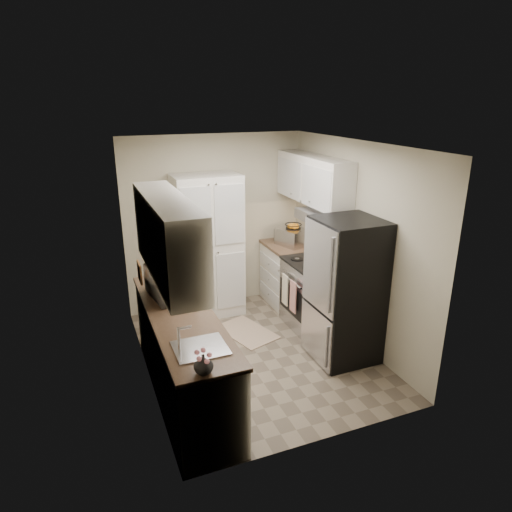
{
  "coord_description": "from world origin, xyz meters",
  "views": [
    {
      "loc": [
        -1.82,
        -4.52,
        2.98
      ],
      "look_at": [
        0.05,
        0.15,
        1.21
      ],
      "focal_mm": 32.0,
      "sensor_mm": 36.0,
      "label": 1
    }
  ],
  "objects": [
    {
      "name": "ground",
      "position": [
        0.0,
        0.0,
        0.0
      ],
      "size": [
        3.2,
        3.2,
        0.0
      ],
      "primitive_type": "plane",
      "color": "#7A6B56",
      "rests_on": "ground"
    },
    {
      "name": "room_shell",
      "position": [
        -0.02,
        -0.01,
        1.63
      ],
      "size": [
        2.64,
        3.24,
        2.52
      ],
      "color": "#B1A98F",
      "rests_on": "ground"
    },
    {
      "name": "pantry_cabinet",
      "position": [
        -0.2,
        1.32,
        1.0
      ],
      "size": [
        0.9,
        0.55,
        2.0
      ],
      "primitive_type": "cube",
      "color": "silver",
      "rests_on": "ground"
    },
    {
      "name": "base_cabinet_left",
      "position": [
        -0.99,
        -0.43,
        0.44
      ],
      "size": [
        0.6,
        2.3,
        0.88
      ],
      "primitive_type": "cube",
      "color": "silver",
      "rests_on": "ground"
    },
    {
      "name": "countertop_left",
      "position": [
        -0.99,
        -0.43,
        0.9
      ],
      "size": [
        0.63,
        2.33,
        0.04
      ],
      "primitive_type": "cube",
      "color": "brown",
      "rests_on": "base_cabinet_left"
    },
    {
      "name": "base_cabinet_right",
      "position": [
        0.99,
        1.19,
        0.44
      ],
      "size": [
        0.6,
        0.8,
        0.88
      ],
      "primitive_type": "cube",
      "color": "silver",
      "rests_on": "ground"
    },
    {
      "name": "countertop_right",
      "position": [
        0.99,
        1.19,
        0.9
      ],
      "size": [
        0.63,
        0.83,
        0.04
      ],
      "primitive_type": "cube",
      "color": "brown",
      "rests_on": "base_cabinet_right"
    },
    {
      "name": "electric_range",
      "position": [
        0.97,
        0.39,
        0.48
      ],
      "size": [
        0.71,
        0.78,
        1.13
      ],
      "color": "#B7B7BC",
      "rests_on": "ground"
    },
    {
      "name": "refrigerator",
      "position": [
        0.94,
        -0.41,
        0.85
      ],
      "size": [
        0.7,
        0.72,
        1.7
      ],
      "primitive_type": "cube",
      "color": "#B7B7BC",
      "rests_on": "ground"
    },
    {
      "name": "microwave",
      "position": [
        -1.0,
        0.03,
        1.08
      ],
      "size": [
        0.47,
        0.63,
        0.32
      ],
      "primitive_type": "imported",
      "rotation": [
        0.0,
        0.0,
        1.71
      ],
      "color": "#A8A8AD",
      "rests_on": "countertop_left"
    },
    {
      "name": "wine_bottle",
      "position": [
        -0.99,
        0.51,
        1.08
      ],
      "size": [
        0.08,
        0.08,
        0.32
      ],
      "primitive_type": "cylinder",
      "color": "black",
      "rests_on": "countertop_left"
    },
    {
      "name": "flower_vase",
      "position": [
        -1.06,
        -1.51,
        1.0
      ],
      "size": [
        0.19,
        0.19,
        0.16
      ],
      "primitive_type": "imported",
      "rotation": [
        0.0,
        0.0,
        -0.25
      ],
      "color": "silver",
      "rests_on": "countertop_left"
    },
    {
      "name": "cutting_board",
      "position": [
        -0.92,
        0.55,
        1.05
      ],
      "size": [
        0.05,
        0.21,
        0.26
      ],
      "primitive_type": "cube",
      "rotation": [
        0.0,
        0.0,
        0.14
      ],
      "color": "#457D35",
      "rests_on": "countertop_left"
    },
    {
      "name": "toaster_oven",
      "position": [
        1.03,
        1.17,
        1.04
      ],
      "size": [
        0.45,
        0.51,
        0.25
      ],
      "primitive_type": "cube",
      "rotation": [
        0.0,
        0.0,
        0.31
      ],
      "color": "#B4B4B8",
      "rests_on": "countertop_right"
    },
    {
      "name": "fruit_basket",
      "position": [
        1.04,
        1.18,
        1.22
      ],
      "size": [
        0.25,
        0.25,
        0.1
      ],
      "primitive_type": null,
      "rotation": [
        0.0,
        0.0,
        -0.06
      ],
      "color": "orange",
      "rests_on": "toaster_oven"
    },
    {
      "name": "kitchen_mat",
      "position": [
        0.07,
        0.54,
        0.01
      ],
      "size": [
        0.74,
        0.93,
        0.01
      ],
      "primitive_type": "cube",
      "rotation": [
        0.0,
        0.0,
        0.31
      ],
      "color": "tan",
      "rests_on": "ground"
    }
  ]
}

